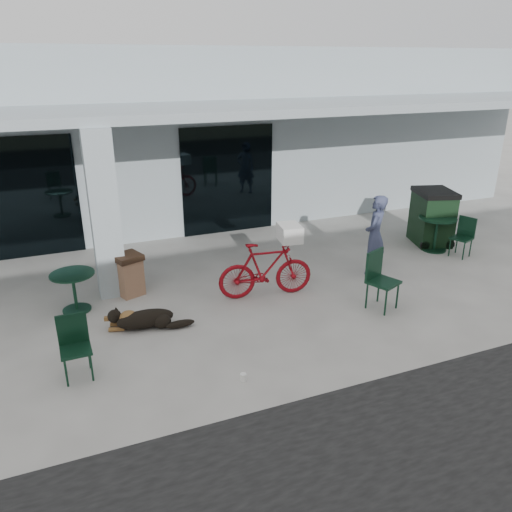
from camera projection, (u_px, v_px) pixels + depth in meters
name	position (u px, v px, depth m)	size (l,w,h in m)	color
ground	(226.00, 334.00, 8.18)	(80.00, 80.00, 0.00)	#B8B5AE
building	(130.00, 131.00, 14.68)	(22.00, 7.00, 4.50)	#9EABB3
storefront_glass_left	(11.00, 200.00, 10.85)	(2.80, 0.06, 2.70)	black
storefront_glass_right	(228.00, 180.00, 12.60)	(2.40, 0.06, 2.70)	black
column	(105.00, 215.00, 9.06)	(0.50, 0.50, 3.12)	#9EABB3
overhang	(164.00, 112.00, 10.10)	(22.00, 2.80, 0.18)	#9EABB3
bicycle	(266.00, 270.00, 9.31)	(0.51, 1.79, 1.08)	maroon
laundry_basket	(290.00, 233.00, 9.15)	(0.52, 0.38, 0.31)	white
dog	(145.00, 318.00, 8.30)	(1.09, 0.36, 0.36)	black
cup_near_dog	(243.00, 377.00, 6.97)	(0.09, 0.09, 0.11)	white
cafe_table_near	(75.00, 292.00, 8.82)	(0.77, 0.77, 0.72)	#133724
cafe_chair_near	(76.00, 349.00, 6.90)	(0.41, 0.45, 0.92)	#133724
cafe_table_far	(436.00, 234.00, 11.64)	(0.85, 0.85, 0.80)	#133724
cafe_chair_far_a	(383.00, 281.00, 8.83)	(0.48, 0.53, 1.06)	#133724
cafe_chair_far_b	(462.00, 238.00, 11.25)	(0.41, 0.45, 0.90)	#133724
person	(375.00, 235.00, 10.24)	(0.61, 0.40, 1.67)	#3A4161
cup_on_table	(438.00, 213.00, 11.63)	(0.07, 0.07, 0.10)	white
trash_receptacle	(129.00, 275.00, 9.42)	(0.48, 0.48, 0.81)	#8D6449
wheeled_bin	(432.00, 217.00, 12.02)	(0.81, 1.03, 1.32)	black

